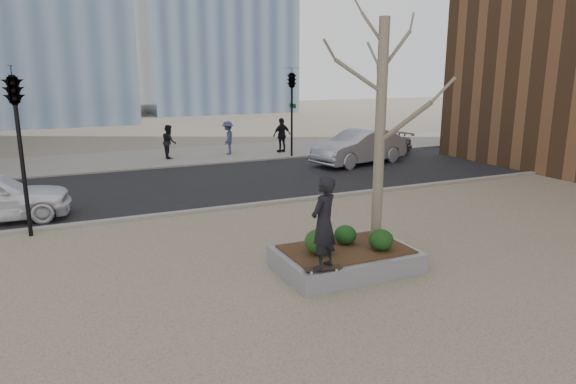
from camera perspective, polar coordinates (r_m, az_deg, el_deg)
name	(u,v)px	position (r m, az deg, el deg)	size (l,w,h in m)	color
ground	(305,276)	(11.31, 1.96, -9.32)	(120.00, 120.00, 0.00)	gray
street	(191,185)	(20.35, -10.75, 0.79)	(60.00, 8.00, 0.02)	black
far_sidewalk	(157,158)	(27.08, -14.39, 3.71)	(60.00, 6.00, 0.02)	gray
planter	(345,259)	(11.68, 6.39, -7.46)	(3.00, 2.00, 0.45)	gray
planter_mulch	(346,249)	(11.59, 6.43, -6.32)	(2.70, 1.70, 0.04)	#382314
sycamore_tree	(381,97)	(11.73, 10.35, 10.38)	(2.80, 2.80, 6.60)	gray
shrub_left	(319,242)	(11.12, 3.48, -5.53)	(0.64, 0.64, 0.54)	#173D13
shrub_middle	(345,235)	(11.80, 6.39, -4.74)	(0.51, 0.51, 0.43)	black
shrub_right	(381,240)	(11.52, 10.30, -5.25)	(0.55, 0.55, 0.46)	black
skateboard	(323,269)	(10.38, 3.90, -8.56)	(0.78, 0.20, 0.07)	black
skateboarder	(324,223)	(10.06, 3.99, -3.44)	(0.68, 0.45, 1.86)	black
car_silver	(359,147)	(24.60, 7.94, 5.00)	(1.72, 4.95, 1.63)	#A8A9B0
car_third	(378,145)	(26.86, 9.99, 5.13)	(1.64, 4.04, 1.17)	slate
pedestrian_a	(169,142)	(26.55, -13.07, 5.47)	(0.82, 0.64, 1.69)	black
pedestrian_b	(228,138)	(27.36, -6.69, 6.01)	(1.13, 0.65, 1.75)	#383C65
pedestrian_c	(282,135)	(27.88, -0.68, 6.34)	(1.08, 0.45, 1.85)	black
traffic_light_near	(21,153)	(15.08, -27.52, 3.82)	(0.60, 2.48, 4.50)	black
traffic_light_far	(292,113)	(26.49, 0.42, 8.80)	(0.60, 2.48, 4.50)	black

